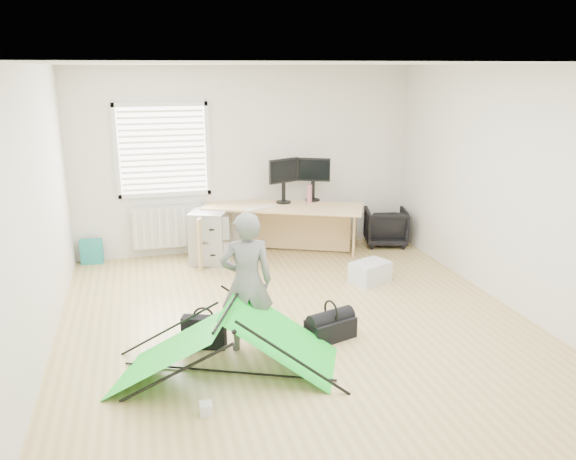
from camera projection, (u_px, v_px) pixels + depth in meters
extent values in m
plane|color=tan|center=(297.00, 324.00, 6.05)|extent=(5.50, 5.50, 0.00)
cube|color=silver|center=(247.00, 161.00, 8.22)|extent=(5.00, 0.02, 2.70)
cube|color=silver|center=(163.00, 150.00, 7.84)|extent=(1.20, 0.06, 1.20)
cube|color=silver|center=(168.00, 227.00, 8.11)|extent=(1.00, 0.12, 0.60)
cube|color=tan|center=(283.00, 232.00, 8.10)|extent=(2.34, 1.57, 0.77)
cube|color=#999B9E|center=(211.00, 235.00, 7.95)|extent=(0.69, 0.78, 0.75)
cube|color=black|center=(283.00, 187.00, 8.10)|extent=(0.50, 0.29, 0.48)
cube|color=black|center=(313.00, 185.00, 8.25)|extent=(0.49, 0.30, 0.47)
cube|color=beige|center=(259.00, 208.00, 7.84)|extent=(0.51, 0.33, 0.02)
cylinder|color=#AD6172|center=(309.00, 194.00, 8.14)|extent=(0.07, 0.07, 0.26)
imported|color=black|center=(386.00, 227.00, 8.70)|extent=(0.76, 0.77, 0.57)
imported|color=slate|center=(247.00, 282.00, 5.36)|extent=(0.53, 0.37, 1.39)
cube|color=silver|center=(370.00, 272.00, 7.21)|extent=(0.57, 0.50, 0.27)
cube|color=teal|center=(92.00, 251.00, 7.89)|extent=(0.31, 0.17, 0.35)
cube|color=black|center=(204.00, 332.00, 5.52)|extent=(0.45, 0.27, 0.32)
cube|color=silver|center=(206.00, 409.00, 4.47)|extent=(0.10, 0.10, 0.10)
cube|color=black|center=(330.00, 329.00, 5.71)|extent=(0.55, 0.39, 0.22)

